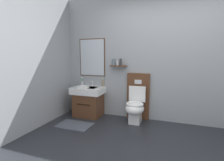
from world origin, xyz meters
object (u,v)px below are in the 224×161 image
object	(u,v)px
soap_dispenser	(103,83)
folded_hand_towel	(83,87)
vanity_sink_left	(89,100)
toilet	(136,104)
toothbrush_cup	(82,83)

from	to	relation	value
soap_dispenser	folded_hand_towel	distance (m)	0.48
vanity_sink_left	soap_dispenser	distance (m)	0.52
vanity_sink_left	soap_dispenser	bearing A→B (deg)	35.47
toilet	soap_dispenser	size ratio (longest dim) A/B	4.95
soap_dispenser	toothbrush_cup	bearing A→B (deg)	-178.92
toilet	soap_dispenser	bearing A→B (deg)	168.31
vanity_sink_left	toothbrush_cup	xyz separation A→B (m)	(-0.27, 0.19, 0.37)
toothbrush_cup	folded_hand_towel	size ratio (longest dim) A/B	0.94
toilet	toothbrush_cup	bearing A→B (deg)	173.29
vanity_sink_left	folded_hand_towel	world-z (taller)	folded_hand_towel
soap_dispenser	folded_hand_towel	bearing A→B (deg)	-131.12
toothbrush_cup	soap_dispenser	xyz separation A→B (m)	(0.54, 0.01, 0.03)
toothbrush_cup	soap_dispenser	bearing A→B (deg)	1.08
toothbrush_cup	soap_dispenser	size ratio (longest dim) A/B	1.02
vanity_sink_left	toothbrush_cup	bearing A→B (deg)	144.95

